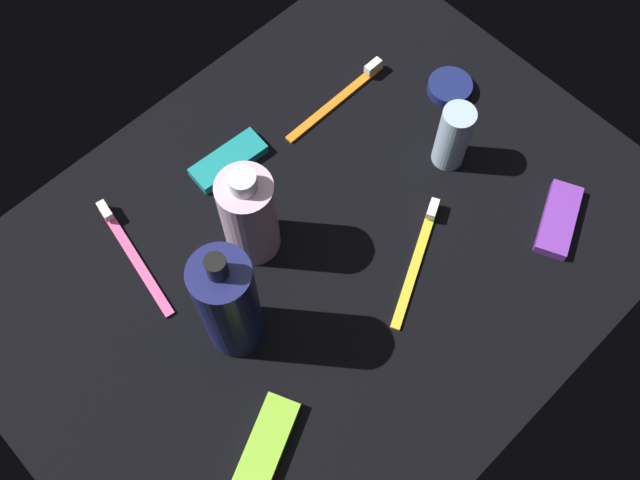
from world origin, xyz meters
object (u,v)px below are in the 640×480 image
object	(u,v)px
deodorant_stick	(453,137)
snack_bar_purple	(559,219)
toothbrush_yellow	(418,255)
cream_tin_left	(450,87)
snack_bar_lime	(267,442)
bodywash_bottle	(249,215)
toothbrush_orange	(341,96)
lotion_bottle	(229,304)
snack_bar_teal	(231,159)
toothbrush_pink	(130,251)

from	to	relation	value
deodorant_stick	snack_bar_purple	distance (cm)	17.16
toothbrush_yellow	cream_tin_left	size ratio (longest dim) A/B	2.66
deodorant_stick	snack_bar_lime	xyz separation A→B (cm)	(-42.57, -11.21, -4.36)
bodywash_bottle	toothbrush_yellow	size ratio (longest dim) A/B	0.99
toothbrush_orange	cream_tin_left	size ratio (longest dim) A/B	2.89
lotion_bottle	bodywash_bottle	distance (cm)	12.11
snack_bar_lime	snack_bar_purple	world-z (taller)	same
lotion_bottle	snack_bar_teal	size ratio (longest dim) A/B	2.04
bodywash_bottle	snack_bar_lime	bearing A→B (deg)	-128.11
deodorant_stick	toothbrush_yellow	size ratio (longest dim) A/B	0.62
lotion_bottle	cream_tin_left	size ratio (longest dim) A/B	3.41
bodywash_bottle	snack_bar_teal	xyz separation A→B (cm)	(5.59, 10.94, -6.64)
snack_bar_teal	cream_tin_left	bearing A→B (deg)	-18.57
toothbrush_pink	toothbrush_orange	world-z (taller)	same
lotion_bottle	toothbrush_pink	bearing A→B (deg)	99.86
toothbrush_orange	snack_bar_purple	world-z (taller)	toothbrush_orange
lotion_bottle	deodorant_stick	bearing A→B (deg)	-1.79
lotion_bottle	toothbrush_orange	distance (cm)	37.32
toothbrush_pink	snack_bar_purple	xyz separation A→B (cm)	(42.28, -34.47, 0.14)
bodywash_bottle	toothbrush_pink	bearing A→B (deg)	142.17
bodywash_bottle	toothbrush_yellow	world-z (taller)	bodywash_bottle
lotion_bottle	snack_bar_teal	world-z (taller)	lotion_bottle
snack_bar_lime	lotion_bottle	bearing A→B (deg)	37.92
snack_bar_lime	cream_tin_left	world-z (taller)	same
snack_bar_purple	deodorant_stick	bearing A→B (deg)	74.94
snack_bar_purple	bodywash_bottle	bearing A→B (deg)	114.73
snack_bar_teal	cream_tin_left	size ratio (longest dim) A/B	1.67
toothbrush_pink	snack_bar_teal	xyz separation A→B (cm)	(17.85, 1.42, 0.14)
snack_bar_purple	cream_tin_left	bearing A→B (deg)	51.62
deodorant_stick	snack_bar_purple	world-z (taller)	deodorant_stick
lotion_bottle	toothbrush_orange	size ratio (longest dim) A/B	1.18
deodorant_stick	snack_bar_lime	bearing A→B (deg)	-165.24
lotion_bottle	toothbrush_yellow	size ratio (longest dim) A/B	1.28
bodywash_bottle	deodorant_stick	bearing A→B (deg)	-17.73
toothbrush_pink	cream_tin_left	world-z (taller)	toothbrush_pink
deodorant_stick	toothbrush_pink	size ratio (longest dim) A/B	0.57
toothbrush_yellow	snack_bar_purple	distance (cm)	18.89
toothbrush_pink	snack_bar_purple	bearing A→B (deg)	-39.19
snack_bar_teal	deodorant_stick	bearing A→B (deg)	-38.38
lotion_bottle	toothbrush_yellow	xyz separation A→B (cm)	(22.77, -8.36, -8.78)
snack_bar_lime	toothbrush_pink	bearing A→B (deg)	58.39
toothbrush_pink	snack_bar_teal	distance (cm)	17.91
snack_bar_purple	cream_tin_left	size ratio (longest dim) A/B	1.67
deodorant_stick	snack_bar_teal	bearing A→B (deg)	137.58
bodywash_bottle	deodorant_stick	size ratio (longest dim) A/B	1.61
snack_bar_purple	cream_tin_left	world-z (taller)	same
toothbrush_yellow	toothbrush_orange	distance (cm)	25.95
deodorant_stick	cream_tin_left	xyz separation A→B (cm)	(8.37, 7.16, -4.33)
toothbrush_orange	cream_tin_left	distance (cm)	15.29
toothbrush_orange	snack_bar_teal	distance (cm)	18.08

